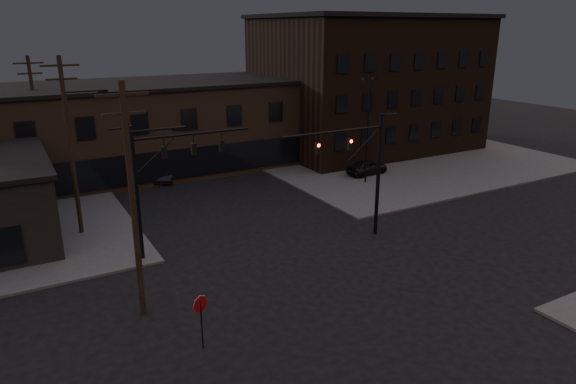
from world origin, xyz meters
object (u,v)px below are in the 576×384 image
(traffic_signal_near, at_px, (365,164))
(stop_sign, at_px, (201,310))
(parked_car_lot_a, at_px, (367,167))
(parked_car_lot_b, at_px, (388,149))
(traffic_signal_far, at_px, (158,175))
(car_crossing, at_px, (163,172))

(traffic_signal_near, bearing_deg, stop_sign, -154.10)
(parked_car_lot_a, height_order, parked_car_lot_b, parked_car_lot_a)
(traffic_signal_far, xyz_separation_m, car_crossing, (4.68, 15.92, -4.25))
(parked_car_lot_b, bearing_deg, parked_car_lot_a, 137.73)
(traffic_signal_near, bearing_deg, parked_car_lot_a, 50.85)
(traffic_signal_near, bearing_deg, car_crossing, 110.85)
(stop_sign, xyz_separation_m, parked_car_lot_b, (29.19, 22.73, -1.02))
(car_crossing, bearing_deg, parked_car_lot_b, 9.43)
(parked_car_lot_a, xyz_separation_m, car_crossing, (-16.72, 7.97, -0.09))
(stop_sign, height_order, parked_car_lot_a, stop_sign)
(traffic_signal_far, distance_m, parked_car_lot_a, 23.20)
(traffic_signal_far, height_order, parked_car_lot_a, traffic_signal_far)
(car_crossing, bearing_deg, traffic_signal_near, -51.94)
(traffic_signal_near, relative_size, parked_car_lot_b, 1.73)
(traffic_signal_near, xyz_separation_m, stop_sign, (-13.36, -6.49, -3.09))
(parked_car_lot_b, bearing_deg, car_crossing, 93.56)
(traffic_signal_near, relative_size, parked_car_lot_a, 1.94)
(traffic_signal_near, height_order, car_crossing, traffic_signal_near)
(parked_car_lot_b, bearing_deg, stop_sign, 139.25)
(parked_car_lot_a, bearing_deg, parked_car_lot_b, -60.51)
(parked_car_lot_a, relative_size, parked_car_lot_b, 0.89)
(parked_car_lot_a, bearing_deg, traffic_signal_far, 103.48)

